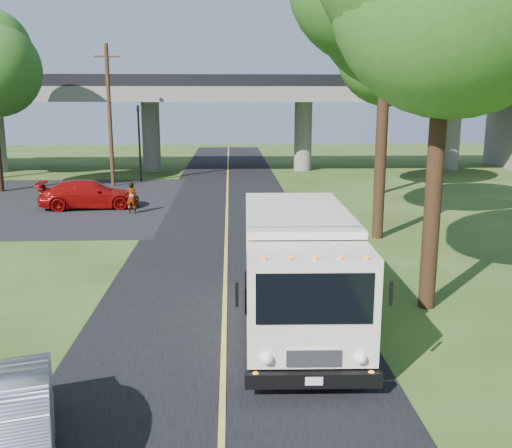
{
  "coord_description": "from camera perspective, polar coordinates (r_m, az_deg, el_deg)",
  "views": [
    {
      "loc": [
        0.19,
        -13.51,
        5.53
      ],
      "look_at": [
        1.01,
        4.5,
        1.6
      ],
      "focal_mm": 40.0,
      "sensor_mm": 36.0,
      "label": 1
    }
  ],
  "objects": [
    {
      "name": "overpass",
      "position": [
        45.52,
        -2.89,
        11.05
      ],
      "size": [
        54.0,
        10.0,
        7.3
      ],
      "color": "slate",
      "rests_on": "ground"
    },
    {
      "name": "parking_lot",
      "position": [
        33.89,
        -21.85,
        2.02
      ],
      "size": [
        16.0,
        18.0,
        0.01
      ],
      "primitive_type": "cube",
      "color": "black",
      "rests_on": "ground"
    },
    {
      "name": "red_sedan",
      "position": [
        30.91,
        -16.32,
        2.87
      ],
      "size": [
        5.31,
        2.7,
        1.48
      ],
      "primitive_type": "imported",
      "rotation": [
        0.0,
        0.0,
        1.7
      ],
      "color": "#950A09",
      "rests_on": "ground"
    },
    {
      "name": "ground",
      "position": [
        14.6,
        -3.19,
        -9.98
      ],
      "size": [
        120.0,
        120.0,
        0.0
      ],
      "primitive_type": "plane",
      "color": "#304619",
      "rests_on": "ground"
    },
    {
      "name": "utility_pole",
      "position": [
        38.3,
        -14.43,
        10.51
      ],
      "size": [
        1.6,
        0.26,
        9.0
      ],
      "color": "#472D19",
      "rests_on": "ground"
    },
    {
      "name": "tree_right_far",
      "position": [
        34.66,
        13.04,
        16.58
      ],
      "size": [
        5.77,
        5.67,
        10.99
      ],
      "color": "#382314",
      "rests_on": "ground"
    },
    {
      "name": "road",
      "position": [
        24.15,
        -2.98,
        -0.94
      ],
      "size": [
        7.0,
        90.0,
        0.02
      ],
      "primitive_type": "cube",
      "color": "black",
      "rests_on": "ground"
    },
    {
      "name": "lane_line",
      "position": [
        24.15,
        -2.98,
        -0.89
      ],
      "size": [
        0.12,
        90.0,
        0.01
      ],
      "primitive_type": "cube",
      "color": "gold",
      "rests_on": "road"
    },
    {
      "name": "pedestrian",
      "position": [
        28.88,
        -12.33,
        2.57
      ],
      "size": [
        0.6,
        0.42,
        1.59
      ],
      "primitive_type": "imported",
      "rotation": [
        0.0,
        0.0,
        3.08
      ],
      "color": "gray",
      "rests_on": "ground"
    },
    {
      "name": "traffic_signal",
      "position": [
        40.06,
        -11.62,
        8.71
      ],
      "size": [
        0.18,
        0.22,
        5.2
      ],
      "color": "black",
      "rests_on": "ground"
    },
    {
      "name": "step_van",
      "position": [
        13.8,
        4.23,
        -4.4
      ],
      "size": [
        2.71,
        6.97,
        2.9
      ],
      "rotation": [
        0.0,
        0.0,
        -0.03
      ],
      "color": "silver",
      "rests_on": "ground"
    }
  ]
}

